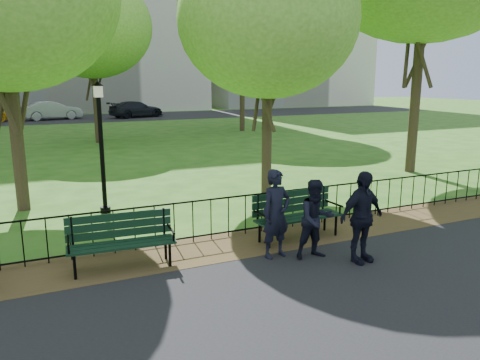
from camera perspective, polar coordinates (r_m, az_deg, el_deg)
name	(u,v)px	position (r m, az deg, el deg)	size (l,w,h in m)	color
ground	(302,265)	(8.75, 7.57, -10.29)	(120.00, 120.00, 0.00)	#265516
dirt_strip	(264,240)	(9.96, 2.95, -7.26)	(60.00, 1.60, 0.01)	#3C2E18
far_street	(81,118)	(42.16, -18.79, 7.11)	(70.00, 9.00, 0.01)	black
iron_fence	(254,211)	(10.23, 1.68, -3.85)	(24.06, 0.06, 1.00)	black
apartment_east	(277,8)	(63.25, 4.56, 20.13)	(20.00, 15.00, 24.00)	silver
park_bench_main	(288,211)	(9.76, 5.84, -3.73)	(1.96, 0.70, 1.10)	black
park_bench_left_a	(121,235)	(8.66, -14.33, -6.54)	(1.91, 0.71, 1.06)	black
lamppost	(101,143)	(12.07, -16.56, 4.36)	(0.29, 0.29, 3.27)	black
tree_near_e	(268,21)	(13.74, 3.46, 18.81)	(5.07, 5.07, 7.07)	#2D2116
tree_far_c	(91,26)	(25.93, -17.68, 17.40)	(6.10, 6.10, 8.50)	#2D2116
tree_far_e	(242,5)	(30.77, 0.28, 20.59)	(8.04, 8.04, 11.20)	#2D2116
person_left	(276,214)	(8.82, 4.44, -4.13)	(0.62, 0.40, 1.69)	black
person_mid	(316,219)	(8.88, 9.25, -4.75)	(0.74, 0.38, 1.51)	black
person_right	(362,217)	(8.84, 14.61, -4.39)	(1.00, 0.41, 1.71)	black
sedan_silver	(52,110)	(41.68, -21.97, 7.88)	(1.61, 4.61, 1.52)	#939499
sedan_dark	(136,109)	(42.07, -12.52, 8.42)	(1.94, 4.77, 1.39)	black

